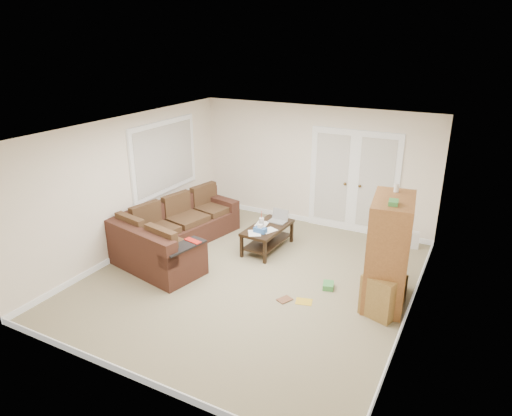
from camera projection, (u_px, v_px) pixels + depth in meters
The scene contains 17 objects.
floor at pixel (252, 278), 7.58m from camera, with size 5.50×5.50×0.00m, color gray.
ceiling at pixel (251, 129), 6.69m from camera, with size 5.00×5.50×0.02m, color white.
wall_left at pixel (129, 185), 8.22m from camera, with size 0.02×5.50×2.50m, color white.
wall_right at pixel (417, 239), 6.05m from camera, with size 0.02×5.50×2.50m, color white.
wall_back at pixel (314, 166), 9.41m from camera, with size 5.00×0.02×2.50m, color white.
wall_front at pixel (130, 289), 4.86m from camera, with size 5.00×0.02×2.50m, color white.
baseboards at pixel (252, 276), 7.56m from camera, with size 5.00×5.50×0.10m, color silver, non-canonical shape.
french_doors at pixel (353, 183), 9.09m from camera, with size 1.80×0.05×2.13m.
window_left at pixel (165, 157), 8.92m from camera, with size 0.05×1.92×1.42m.
sectional_sofa at pixel (172, 235), 8.43m from camera, with size 1.90×2.94×0.82m.
coffee_table at pixel (268, 236), 8.55m from camera, with size 0.63×1.16×0.77m.
tv_armoire at pixel (388, 251), 6.65m from camera, with size 0.70×1.10×1.77m.
side_cabinet at pixel (383, 291), 6.51m from camera, with size 0.60×0.60×1.02m.
space_heater at pixel (415, 240), 8.60m from camera, with size 0.13×0.11×0.33m, color silver.
floor_magazine at pixel (304, 302), 6.91m from camera, with size 0.25×0.20×0.01m, color gold.
floor_greenbox at pixel (328, 286), 7.27m from camera, with size 0.17×0.22×0.09m, color #419044.
floor_book at pixel (281, 297), 7.01m from camera, with size 0.16×0.22×0.02m, color brown.
Camera 1 is at (3.16, -5.88, 3.78)m, focal length 32.00 mm.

